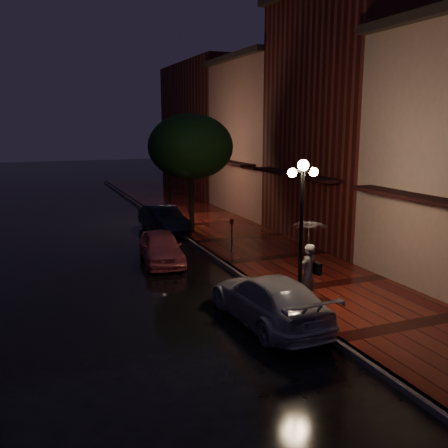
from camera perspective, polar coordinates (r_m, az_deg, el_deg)
name	(u,v)px	position (r m, az deg, el deg)	size (l,w,h in m)	color
ground	(226,266)	(19.49, 0.18, -4.85)	(120.00, 120.00, 0.00)	black
sidewalk	(277,259)	(20.39, 6.06, -3.96)	(4.50, 60.00, 0.15)	#450F0C
curb	(226,264)	(19.47, 0.18, -4.64)	(0.25, 60.00, 0.15)	#595451
storefront_mid	(351,123)	(23.89, 14.35, 11.17)	(5.00, 8.00, 11.00)	#511914
storefront_far	(271,139)	(30.74, 5.34, 9.60)	(5.00, 8.00, 9.00)	#8C5951
storefront_extra	(212,129)	(39.89, -1.34, 10.78)	(5.00, 12.00, 10.00)	#511914
streetlamp_near	(301,224)	(14.66, 8.83, 0.01)	(0.96, 0.36, 4.31)	black
streetlamp_far	(170,177)	(27.50, -6.24, 5.39)	(0.96, 0.36, 4.31)	black
street_tree	(191,149)	(24.57, -3.80, 8.57)	(4.16, 4.16, 5.80)	black
pink_car	(161,247)	(19.95, -7.19, -2.64)	(1.53, 3.79, 1.29)	#C9535E
navy_car	(163,219)	(25.59, -6.95, 0.57)	(1.43, 4.10, 1.35)	black
silver_car	(269,299)	(14.03, 5.14, -8.59)	(1.89, 4.65, 1.35)	#B8B7BF
woman_with_umbrella	(309,248)	(15.10, 9.65, -2.76)	(1.04, 1.06, 2.51)	silver
parking_meter	(232,231)	(21.20, 0.90, -0.82)	(0.14, 0.12, 1.35)	black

